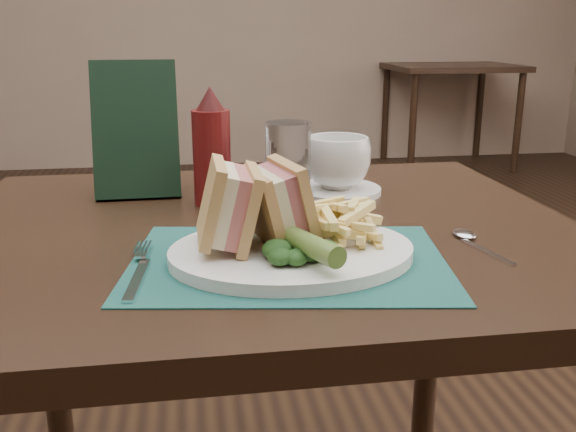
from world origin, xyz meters
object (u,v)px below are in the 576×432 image
at_px(ketchup_bottle, 212,147).
at_px(check_presenter, 136,130).
at_px(table_bg_right, 449,116).
at_px(saucer, 337,190).
at_px(plate, 292,252).
at_px(drinking_glass, 288,163).
at_px(placemat, 288,261).
at_px(sandwich_half_a, 211,205).
at_px(coffee_cup, 337,162).
at_px(sandwich_half_b, 262,204).

height_order(ketchup_bottle, check_presenter, check_presenter).
distance_m(table_bg_right, saucer, 3.91).
distance_m(plate, drinking_glass, 0.27).
distance_m(placemat, sandwich_half_a, 0.11).
relative_size(table_bg_right, ketchup_bottle, 4.84).
xyz_separation_m(plate, check_presenter, (-0.20, 0.35, 0.10)).
bearing_deg(drinking_glass, coffee_cup, 27.91).
bearing_deg(ketchup_bottle, sandwich_half_a, -92.60).
bearing_deg(saucer, sandwich_half_a, -126.91).
height_order(plate, sandwich_half_b, sandwich_half_b).
height_order(drinking_glass, ketchup_bottle, ketchup_bottle).
distance_m(plate, sandwich_half_a, 0.11).
distance_m(plate, check_presenter, 0.42).
height_order(sandwich_half_b, check_presenter, check_presenter).
height_order(placemat, check_presenter, check_presenter).
distance_m(sandwich_half_a, check_presenter, 0.36).
bearing_deg(ketchup_bottle, table_bg_right, 61.98).
bearing_deg(sandwich_half_b, saucer, 47.96).
bearing_deg(drinking_glass, plate, -97.87).
xyz_separation_m(placemat, ketchup_bottle, (-0.08, 0.28, 0.09)).
height_order(placemat, sandwich_half_b, sandwich_half_b).
bearing_deg(coffee_cup, sandwich_half_b, -118.99).
bearing_deg(check_presenter, sandwich_half_a, -73.24).
xyz_separation_m(placemat, drinking_glass, (0.04, 0.27, 0.06)).
xyz_separation_m(placemat, sandwich_half_a, (-0.09, 0.02, 0.07)).
relative_size(sandwich_half_a, ketchup_bottle, 0.57).
distance_m(placemat, ketchup_bottle, 0.30).
bearing_deg(sandwich_half_b, check_presenter, 103.88).
bearing_deg(placemat, drinking_glass, 81.22).
bearing_deg(placemat, coffee_cup, 67.08).
relative_size(placemat, drinking_glass, 2.93).
relative_size(plate, sandwich_half_a, 2.84).
height_order(placemat, ketchup_bottle, ketchup_bottle).
height_order(plate, saucer, plate).
xyz_separation_m(drinking_glass, check_presenter, (-0.24, 0.09, 0.05)).
distance_m(drinking_glass, ketchup_bottle, 0.12).
distance_m(sandwich_half_a, drinking_glass, 0.28).
bearing_deg(plate, coffee_cup, 64.02).
bearing_deg(placemat, sandwich_half_b, 142.32).
xyz_separation_m(saucer, coffee_cup, (0.00, 0.00, 0.05)).
bearing_deg(ketchup_bottle, placemat, -74.31).
bearing_deg(drinking_glass, ketchup_bottle, 174.20).
height_order(plate, sandwich_half_a, sandwich_half_a).
relative_size(saucer, ketchup_bottle, 0.81).
xyz_separation_m(placemat, coffee_cup, (0.13, 0.32, 0.05)).
bearing_deg(coffee_cup, placemat, -112.92).
bearing_deg(saucer, ketchup_bottle, -170.16).
xyz_separation_m(table_bg_right, sandwich_half_b, (-1.84, -3.80, 0.44)).
xyz_separation_m(plate, ketchup_bottle, (-0.08, 0.27, 0.08)).
distance_m(ketchup_bottle, check_presenter, 0.14).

